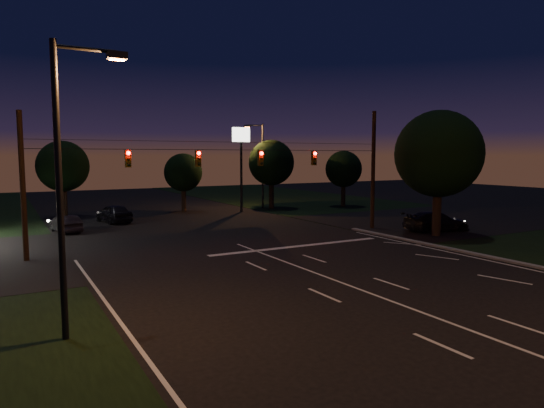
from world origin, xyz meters
TOP-DOWN VIEW (x-y plane):
  - ground at (0.00, 0.00)m, footprint 140.00×140.00m
  - cross_street_right at (20.00, 16.00)m, footprint 20.00×16.00m
  - center_line at (0.00, -6.00)m, footprint 0.14×40.00m
  - stop_bar at (3.00, 11.50)m, footprint 12.00×0.50m
  - utility_pole_right at (12.00, 15.00)m, footprint 0.30×0.30m
  - utility_pole_left at (-12.00, 15.00)m, footprint 0.28×0.28m
  - signal_span at (-0.00, 14.96)m, footprint 24.00×0.40m
  - pole_sign_right at (8.00, 30.00)m, footprint 1.80×0.30m
  - street_light_left at (-11.24, 2.00)m, footprint 2.20×0.35m
  - street_light_right_far at (11.24, 32.00)m, footprint 2.20×0.35m
  - tree_right_near at (13.53, 10.17)m, footprint 6.00×6.00m
  - tree_far_b at (-7.98, 34.13)m, footprint 4.60×4.60m
  - tree_far_c at (3.02, 33.10)m, footprint 3.80×3.80m
  - tree_far_d at (12.02, 31.13)m, footprint 4.80×4.80m
  - tree_far_e at (20.02, 29.11)m, footprint 4.00×4.00m
  - car_oncoming_a at (-4.79, 28.29)m, footprint 2.59×4.80m
  - car_oncoming_b at (-9.00, 24.59)m, footprint 2.05×3.96m
  - car_cross at (15.25, 11.58)m, footprint 5.36×3.19m

SIDE VIEW (x-z plane):
  - ground at x=0.00m, z-range 0.00..0.00m
  - cross_street_right at x=20.00m, z-range -0.01..0.01m
  - utility_pole_right at x=12.00m, z-range -4.50..4.50m
  - utility_pole_left at x=-12.00m, z-range -4.00..4.00m
  - center_line at x=0.00m, z-range 0.00..0.01m
  - stop_bar at x=3.00m, z-range 0.00..0.01m
  - car_oncoming_b at x=-9.00m, z-range 0.00..1.24m
  - car_cross at x=15.25m, z-range 0.00..1.46m
  - car_oncoming_a at x=-4.79m, z-range 0.00..1.55m
  - tree_far_c at x=3.02m, z-range 0.97..6.83m
  - tree_far_e at x=20.02m, z-range 1.03..7.20m
  - tree_far_b at x=-7.98m, z-range 1.12..8.10m
  - tree_far_d at x=12.02m, z-range 1.18..8.47m
  - street_light_left at x=-11.24m, z-range 0.74..9.74m
  - street_light_right_far at x=11.24m, z-range 0.74..9.74m
  - signal_span at x=0.00m, z-range 4.72..6.28m
  - tree_right_near at x=13.53m, z-range 1.30..10.06m
  - pole_sign_right at x=8.00m, z-range 2.04..10.44m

